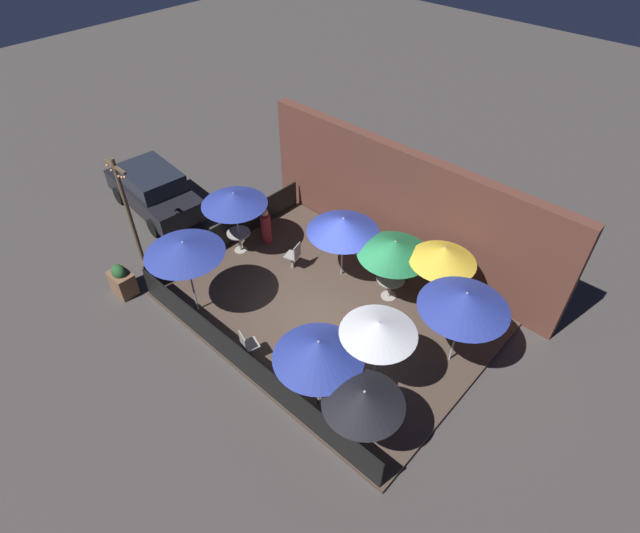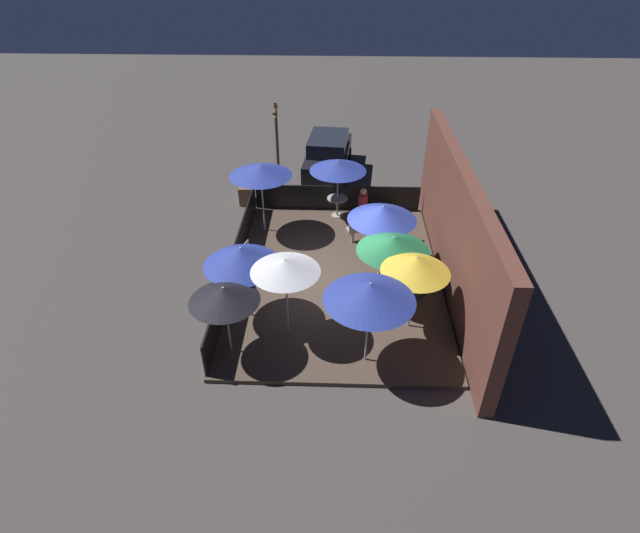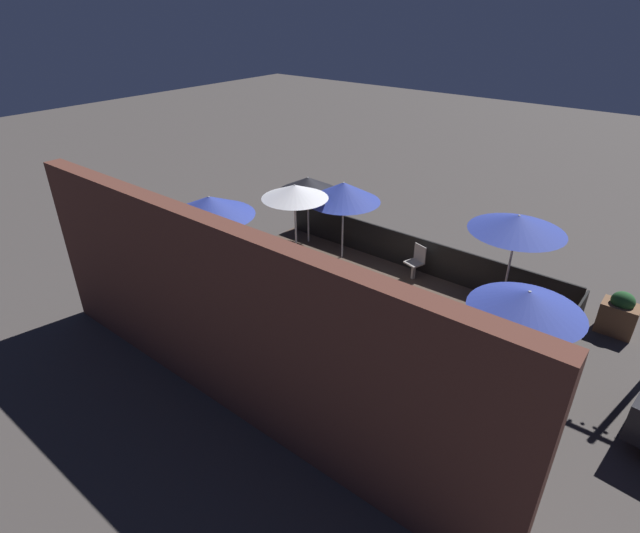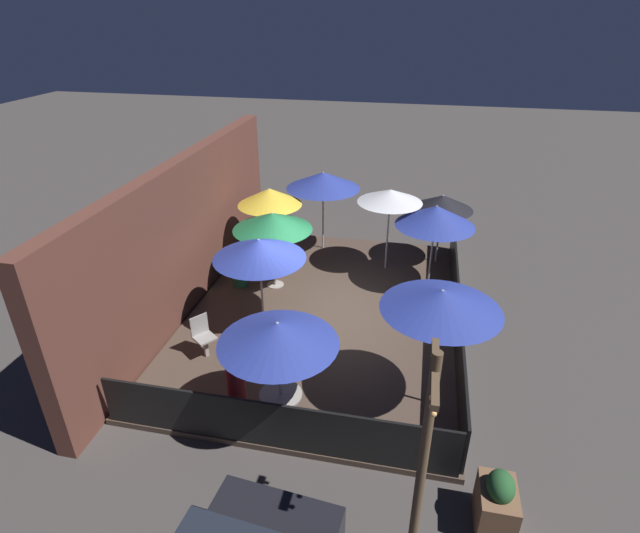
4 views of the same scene
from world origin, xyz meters
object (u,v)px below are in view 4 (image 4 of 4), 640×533
patio_umbrella_1 (272,221)px  patio_umbrella_8 (442,300)px  patron_0 (236,383)px  patio_umbrella_2 (436,216)px  patio_umbrella_4 (390,196)px  dining_table_1 (275,266)px  planter_box (497,503)px  patio_umbrella_0 (278,333)px  patio_umbrella_7 (323,180)px  patio_umbrella_3 (270,197)px  patio_umbrella_6 (442,202)px  dining_table_0 (281,401)px  light_post (423,462)px  patio_umbrella_5 (259,249)px  patio_chair_0 (203,335)px  patron_1 (239,268)px  patio_chair_1 (439,313)px  patio_chair_2 (280,336)px

patio_umbrella_1 → patio_umbrella_8: (-3.68, -4.08, 0.42)m
patron_0 → patio_umbrella_2: bearing=-29.7°
patio_umbrella_4 → dining_table_1: patio_umbrella_4 is taller
patron_0 → planter_box: size_ratio=1.20×
patio_umbrella_0 → dining_table_1: size_ratio=2.70×
patio_umbrella_1 → patio_umbrella_7: size_ratio=0.86×
patio_umbrella_3 → patio_umbrella_6: size_ratio=1.12×
dining_table_0 → light_post: light_post is taller
patio_umbrella_0 → patio_umbrella_2: bearing=-23.4°
patio_umbrella_7 → dining_table_0: size_ratio=3.22×
patio_umbrella_2 → patio_umbrella_5: (-2.56, 3.80, -0.09)m
patio_umbrella_0 → patio_chair_0: bearing=53.2°
patio_umbrella_1 → patron_1: size_ratio=1.78×
patio_umbrella_6 → patron_0: bearing=152.4°
dining_table_1 → patron_1: patron_1 is taller
patron_1 → planter_box: bearing=-66.8°
patio_umbrella_2 → patio_chair_1: (-2.22, -0.23, -1.45)m
patio_umbrella_4 → patio_umbrella_6: size_ratio=1.16×
patio_chair_1 → patron_1: patron_1 is taller
patio_umbrella_7 → patio_chair_0: size_ratio=2.60×
patio_umbrella_7 → patio_umbrella_2: bearing=-116.7°
patio_umbrella_6 → patio_umbrella_3: bearing=103.3°
patio_chair_2 → dining_table_1: bearing=-177.9°
patio_umbrella_8 → dining_table_0: (-1.11, 2.55, -1.70)m
patio_umbrella_4 → patio_umbrella_8: patio_umbrella_8 is taller
patio_umbrella_3 → patio_chair_2: patio_umbrella_3 is taller
patio_umbrella_7 → patio_chair_1: 5.41m
patio_chair_2 → patron_0: patron_0 is taller
patio_umbrella_0 → light_post: bearing=-131.1°
patio_umbrella_5 → patio_umbrella_7: (4.18, -0.59, 0.28)m
patio_chair_1 → patio_umbrella_4: bearing=-46.3°
patio_umbrella_5 → patio_chair_1: size_ratio=2.28×
patio_umbrella_2 → patio_umbrella_4: bearing=61.0°
patron_0 → patio_umbrella_1: bearing=9.8°
patio_umbrella_0 → dining_table_1: bearing=17.7°
planter_box → light_post: bearing=127.7°
patio_umbrella_2 → patio_chair_0: (-4.08, 4.63, -1.45)m
patron_0 → patio_umbrella_7: bearing=0.7°
patio_umbrella_3 → dining_table_1: bearing=-160.4°
patio_umbrella_0 → patio_umbrella_8: 2.80m
patio_umbrella_5 → dining_table_1: patio_umbrella_5 is taller
patio_chair_1 → patio_umbrella_6: bearing=-72.2°
patio_umbrella_2 → patio_umbrella_4: size_ratio=0.95×
patio_umbrella_8 → patio_chair_2: size_ratio=2.59×
patio_umbrella_3 → patio_umbrella_5: patio_umbrella_3 is taller
patio_umbrella_0 → patio_umbrella_2: size_ratio=0.98×
patio_umbrella_1 → patio_umbrella_3: 1.31m
patio_umbrella_7 → patio_chair_2: 5.67m
dining_table_0 → patio_chair_2: bearing=16.4°
patio_umbrella_4 → patio_chair_0: 6.09m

